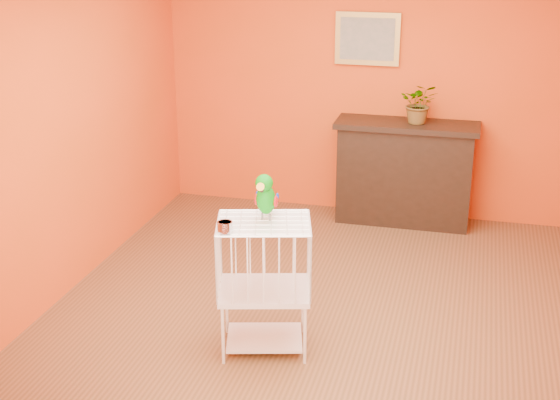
# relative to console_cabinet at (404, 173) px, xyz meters

# --- Properties ---
(ground) EXTENTS (4.50, 4.50, 0.00)m
(ground) POSITION_rel_console_cabinet_xyz_m (-0.44, -2.01, -0.50)
(ground) COLOR brown
(ground) RESTS_ON ground
(room_shell) EXTENTS (4.50, 4.50, 4.50)m
(room_shell) POSITION_rel_console_cabinet_xyz_m (-0.44, -2.01, 1.08)
(room_shell) COLOR #E44A15
(room_shell) RESTS_ON ground
(console_cabinet) EXTENTS (1.36, 0.49, 1.01)m
(console_cabinet) POSITION_rel_console_cabinet_xyz_m (0.00, 0.00, 0.00)
(console_cabinet) COLOR black
(console_cabinet) RESTS_ON ground
(potted_plant) EXTENTS (0.36, 0.40, 0.30)m
(potted_plant) POSITION_rel_console_cabinet_xyz_m (0.10, 0.02, 0.65)
(potted_plant) COLOR #26722D
(potted_plant) RESTS_ON console_cabinet
(framed_picture) EXTENTS (0.62, 0.04, 0.50)m
(framed_picture) POSITION_rel_console_cabinet_xyz_m (-0.44, 0.20, 1.25)
(framed_picture) COLOR #B18F3F
(framed_picture) RESTS_ON room_shell
(birdcage) EXTENTS (0.71, 0.61, 0.94)m
(birdcage) POSITION_rel_console_cabinet_xyz_m (-0.67, -2.66, -0.01)
(birdcage) COLOR white
(birdcage) RESTS_ON ground
(feed_cup) EXTENTS (0.10, 0.10, 0.07)m
(feed_cup) POSITION_rel_console_cabinet_xyz_m (-0.86, -2.90, 0.48)
(feed_cup) COLOR silver
(feed_cup) RESTS_ON birdcage
(parrot) EXTENTS (0.16, 0.29, 0.33)m
(parrot) POSITION_rel_console_cabinet_xyz_m (-0.67, -2.62, 0.61)
(parrot) COLOR #59544C
(parrot) RESTS_ON birdcage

